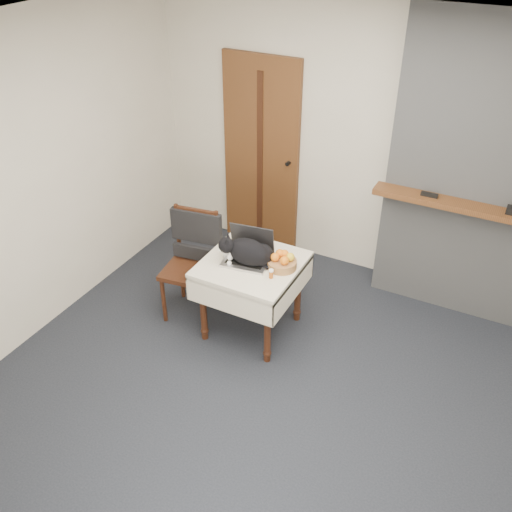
{
  "coord_description": "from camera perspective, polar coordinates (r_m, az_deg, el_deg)",
  "views": [
    {
      "loc": [
        1.22,
        -2.8,
        3.31
      ],
      "look_at": [
        -0.53,
        0.57,
        0.81
      ],
      "focal_mm": 40.0,
      "sensor_mm": 36.0,
      "label": 1
    }
  ],
  "objects": [
    {
      "name": "side_table",
      "position": [
        4.73,
        -0.45,
        -1.8
      ],
      "size": [
        0.78,
        0.78,
        0.7
      ],
      "color": "#361E0E",
      "rests_on": "ground"
    },
    {
      "name": "ground",
      "position": [
        4.5,
        2.72,
        -14.02
      ],
      "size": [
        4.5,
        4.5,
        0.0
      ],
      "primitive_type": "plane",
      "color": "black",
      "rests_on": "ground"
    },
    {
      "name": "pill_bottle",
      "position": [
        4.47,
        1.52,
        -1.78
      ],
      "size": [
        0.04,
        0.04,
        0.08
      ],
      "color": "#A54E14",
      "rests_on": "side_table"
    },
    {
      "name": "door",
      "position": [
        5.83,
        0.52,
        10.01
      ],
      "size": [
        0.82,
        0.1,
        2.0
      ],
      "color": "brown",
      "rests_on": "ground"
    },
    {
      "name": "chimney",
      "position": [
        5.07,
        21.68,
        7.56
      ],
      "size": [
        1.62,
        0.48,
        2.6
      ],
      "color": "gray",
      "rests_on": "ground"
    },
    {
      "name": "cream_jar",
      "position": [
        4.73,
        -2.95,
        0.44
      ],
      "size": [
        0.07,
        0.07,
        0.08
      ],
      "primitive_type": "cylinder",
      "color": "white",
      "rests_on": "side_table"
    },
    {
      "name": "desk_clutter",
      "position": [
        4.67,
        1.42,
        -0.57
      ],
      "size": [
        0.1,
        0.11,
        0.01
      ],
      "primitive_type": "cube",
      "rotation": [
        0.0,
        0.0,
        0.86
      ],
      "color": "black",
      "rests_on": "side_table"
    },
    {
      "name": "laptop",
      "position": [
        4.67,
        -0.75,
        0.4
      ],
      "size": [
        0.41,
        0.37,
        0.28
      ],
      "rotation": [
        0.0,
        0.0,
        0.15
      ],
      "color": "#B7B7BC",
      "rests_on": "side_table"
    },
    {
      "name": "chair",
      "position": [
        5.0,
        -6.23,
        0.75
      ],
      "size": [
        0.5,
        0.5,
        0.99
      ],
      "rotation": [
        0.0,
        0.0,
        0.14
      ],
      "color": "#361E0E",
      "rests_on": "ground"
    },
    {
      "name": "fruit_basket",
      "position": [
        4.58,
        2.63,
        -0.56
      ],
      "size": [
        0.24,
        0.24,
        0.14
      ],
      "color": "#A16540",
      "rests_on": "side_table"
    },
    {
      "name": "cat",
      "position": [
        4.59,
        -0.67,
        0.36
      ],
      "size": [
        0.54,
        0.33,
        0.26
      ],
      "rotation": [
        0.0,
        0.0,
        0.38
      ],
      "color": "black",
      "rests_on": "side_table"
    },
    {
      "name": "room_shell",
      "position": [
        3.81,
        6.43,
        9.19
      ],
      "size": [
        4.52,
        4.01,
        2.61
      ],
      "color": "beige",
      "rests_on": "ground"
    }
  ]
}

